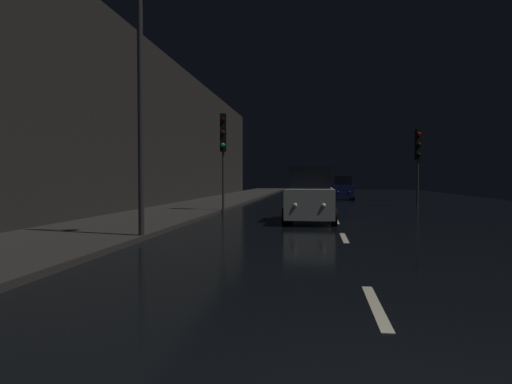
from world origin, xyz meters
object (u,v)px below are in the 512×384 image
object	(u,v)px
traffic_light_far_left	(223,141)
streetlamp_overhead	(156,70)
car_approaching_headlights	(310,197)
car_distant_taillights	(342,189)
traffic_light_far_right	(418,150)

from	to	relation	value
traffic_light_far_left	streetlamp_overhead	distance (m)	10.32
car_approaching_headlights	car_distant_taillights	world-z (taller)	car_approaching_headlights
traffic_light_far_left	streetlamp_overhead	bearing A→B (deg)	-7.20
traffic_light_far_right	streetlamp_overhead	xyz separation A→B (m)	(-10.70, -17.27, 1.26)
streetlamp_overhead	car_distant_taillights	xyz separation A→B (m)	(6.50, 25.06, -3.87)
streetlamp_overhead	car_approaching_headlights	distance (m)	8.32
car_distant_taillights	streetlamp_overhead	bearing A→B (deg)	165.47
car_approaching_headlights	car_distant_taillights	size ratio (longest dim) A/B	1.15
traffic_light_far_left	streetlamp_overhead	xyz separation A→B (m)	(0.26, -10.26, 1.12)
car_approaching_headlights	streetlamp_overhead	bearing A→B (deg)	-34.03
car_approaching_headlights	traffic_light_far_left	bearing A→B (deg)	-132.88
traffic_light_far_right	streetlamp_overhead	world-z (taller)	streetlamp_overhead
streetlamp_overhead	car_approaching_headlights	xyz separation A→B (m)	(4.16, 6.16, -3.74)
traffic_light_far_left	car_approaching_headlights	xyz separation A→B (m)	(4.42, -4.10, -2.63)
traffic_light_far_left	streetlamp_overhead	world-z (taller)	streetlamp_overhead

